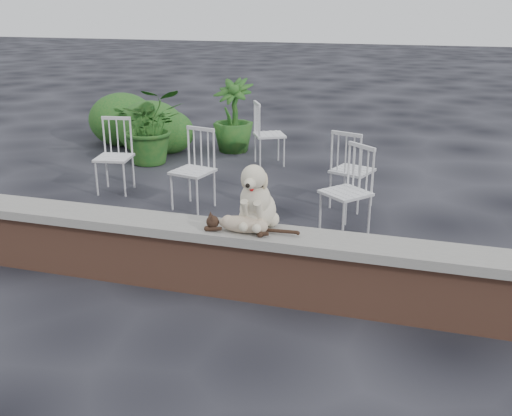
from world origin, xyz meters
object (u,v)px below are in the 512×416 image
(dog, at_px, (258,194))
(potted_plant_a, at_px, (151,126))
(chair_a, at_px, (114,156))
(chair_c, at_px, (352,169))
(chair_d, at_px, (346,191))
(chair_b, at_px, (193,170))
(cat, at_px, (243,223))
(potted_plant_b, at_px, (233,116))
(chair_e, at_px, (270,134))

(dog, height_order, potted_plant_a, same)
(chair_a, xyz_separation_m, chair_c, (2.98, 0.28, 0.00))
(chair_a, relative_size, chair_d, 1.00)
(chair_b, bearing_deg, chair_d, 3.58)
(chair_c, height_order, chair_b, same)
(chair_c, height_order, potted_plant_a, potted_plant_a)
(chair_d, relative_size, potted_plant_a, 0.82)
(chair_b, distance_m, potted_plant_a, 2.20)
(cat, distance_m, potted_plant_a, 4.48)
(cat, xyz_separation_m, potted_plant_b, (-1.68, 4.68, -0.07))
(chair_a, bearing_deg, chair_c, -4.80)
(cat, relative_size, potted_plant_a, 0.79)
(potted_plant_a, bearing_deg, cat, -54.26)
(chair_d, xyz_separation_m, potted_plant_a, (-3.21, 2.00, 0.10))
(chair_c, xyz_separation_m, potted_plant_b, (-2.22, 2.18, 0.11))
(cat, height_order, chair_c, chair_c)
(potted_plant_a, height_order, potted_plant_b, potted_plant_b)
(dog, distance_m, chair_d, 1.62)
(cat, distance_m, potted_plant_b, 4.98)
(chair_a, relative_size, potted_plant_a, 0.82)
(chair_b, bearing_deg, chair_e, 93.45)
(cat, bearing_deg, chair_a, 138.02)
(chair_d, relative_size, potted_plant_b, 0.81)
(chair_e, xyz_separation_m, potted_plant_a, (-1.72, -0.43, 0.10))
(chair_a, xyz_separation_m, potted_plant_a, (-0.18, 1.41, 0.10))
(chair_a, bearing_deg, chair_b, -24.05)
(chair_b, bearing_deg, potted_plant_a, 141.26)
(potted_plant_a, bearing_deg, chair_c, -19.82)
(dog, distance_m, cat, 0.27)
(chair_a, distance_m, chair_c, 2.99)
(chair_a, bearing_deg, chair_e, 40.06)
(cat, bearing_deg, dog, 62.28)
(chair_c, distance_m, potted_plant_a, 3.36)
(chair_a, xyz_separation_m, potted_plant_b, (0.76, 2.46, 0.11))
(cat, relative_size, chair_b, 0.96)
(chair_e, distance_m, potted_plant_b, 1.00)
(dog, height_order, chair_a, dog)
(chair_b, relative_size, potted_plant_b, 0.81)
(chair_c, relative_size, potted_plant_b, 0.81)
(chair_c, relative_size, chair_b, 1.00)
(chair_e, height_order, potted_plant_b, potted_plant_b)
(dog, relative_size, chair_e, 0.60)
(chair_c, relative_size, chair_d, 1.00)
(chair_d, bearing_deg, potted_plant_b, 166.37)
(chair_a, xyz_separation_m, chair_b, (1.20, -0.30, 0.00))
(dog, bearing_deg, chair_d, 71.50)
(chair_d, distance_m, chair_b, 1.85)
(chair_d, bearing_deg, chair_e, 161.22)
(chair_d, height_order, chair_b, same)
(chair_e, relative_size, potted_plant_b, 0.81)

